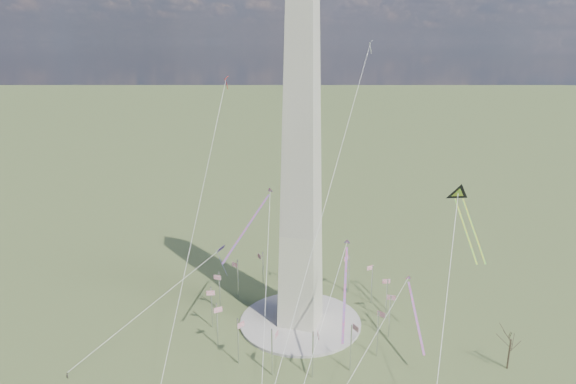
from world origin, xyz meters
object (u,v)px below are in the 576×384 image
(washington_monument, at_px, (302,167))
(kite_delta_black, at_px, (460,198))
(tree_near, at_px, (511,337))
(person_west, at_px, (67,375))

(washington_monument, bearing_deg, kite_delta_black, 13.34)
(washington_monument, distance_m, kite_delta_black, 43.72)
(washington_monument, distance_m, tree_near, 69.12)
(washington_monument, bearing_deg, tree_near, -5.68)
(washington_monument, distance_m, person_west, 79.75)
(tree_near, bearing_deg, person_west, -160.81)
(washington_monument, xyz_separation_m, tree_near, (56.85, -5.66, -38.91))
(tree_near, bearing_deg, kite_delta_black, 133.96)
(washington_monument, bearing_deg, person_west, -138.85)
(tree_near, height_order, person_west, tree_near)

